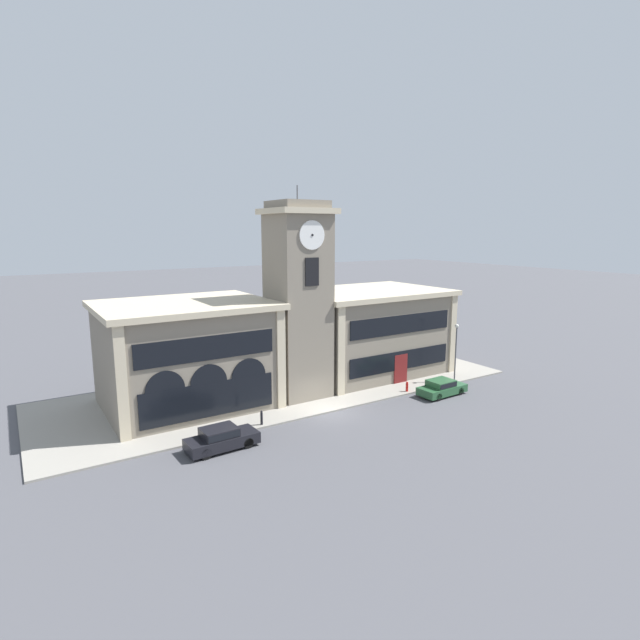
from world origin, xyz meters
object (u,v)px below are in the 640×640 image
(parked_car_near, at_px, (221,438))
(bollard, at_px, (262,418))
(fire_hydrant, at_px, (407,387))
(street_lamp, at_px, (456,343))
(parked_car_mid, at_px, (442,387))

(parked_car_near, xyz_separation_m, bollard, (3.83, 2.00, -0.11))
(bollard, height_order, fire_hydrant, bollard)
(parked_car_near, distance_m, bollard, 4.33)
(street_lamp, distance_m, fire_hydrant, 6.60)
(parked_car_near, relative_size, street_lamp, 0.88)
(street_lamp, xyz_separation_m, bollard, (-19.69, -0.01, -3.01))
(bollard, bearing_deg, street_lamp, 0.03)
(parked_car_mid, bearing_deg, parked_car_near, 177.99)
(street_lamp, bearing_deg, bollard, -179.97)
(parked_car_mid, distance_m, bollard, 16.06)
(parked_car_near, bearing_deg, street_lamp, 2.88)
(parked_car_mid, distance_m, street_lamp, 5.19)
(fire_hydrant, bearing_deg, parked_car_near, -173.45)
(street_lamp, relative_size, fire_hydrant, 6.10)
(parked_car_mid, relative_size, street_lamp, 0.83)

